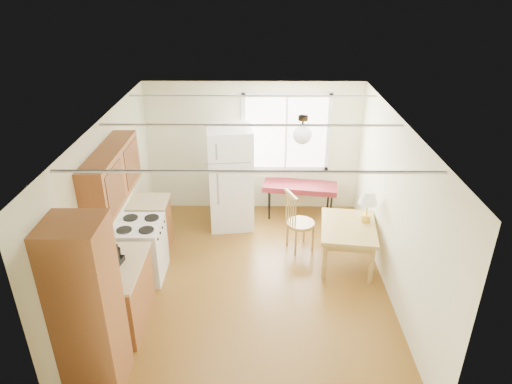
{
  "coord_description": "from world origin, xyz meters",
  "views": [
    {
      "loc": [
        0.11,
        -5.61,
        4.27
      ],
      "look_at": [
        0.06,
        0.79,
        1.15
      ],
      "focal_mm": 32.0,
      "sensor_mm": 36.0,
      "label": 1
    }
  ],
  "objects_px": {
    "chair": "(295,218)",
    "refrigerator": "(230,178)",
    "dining_table": "(348,231)",
    "bench": "(300,187)"
  },
  "relations": [
    {
      "from": "refrigerator",
      "to": "bench",
      "type": "bearing_deg",
      "value": 8.97
    },
    {
      "from": "chair",
      "to": "refrigerator",
      "type": "bearing_deg",
      "value": 119.51
    },
    {
      "from": "bench",
      "to": "refrigerator",
      "type": "bearing_deg",
      "value": -154.75
    },
    {
      "from": "refrigerator",
      "to": "chair",
      "type": "height_order",
      "value": "refrigerator"
    },
    {
      "from": "refrigerator",
      "to": "bench",
      "type": "relative_size",
      "value": 1.29
    },
    {
      "from": "refrigerator",
      "to": "chair",
      "type": "bearing_deg",
      "value": -45.18
    },
    {
      "from": "bench",
      "to": "chair",
      "type": "height_order",
      "value": "chair"
    },
    {
      "from": "bench",
      "to": "chair",
      "type": "xyz_separation_m",
      "value": [
        -0.17,
        -1.24,
        0.04
      ]
    },
    {
      "from": "refrigerator",
      "to": "chair",
      "type": "xyz_separation_m",
      "value": [
        1.11,
        -0.88,
        -0.32
      ]
    },
    {
      "from": "dining_table",
      "to": "chair",
      "type": "xyz_separation_m",
      "value": [
        -0.8,
        0.4,
        0.02
      ]
    }
  ]
}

